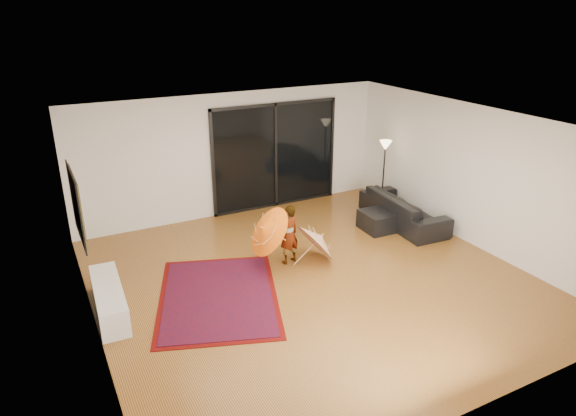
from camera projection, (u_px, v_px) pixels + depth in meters
floor at (312, 280)px, 8.81m from camera, size 7.00×7.00×0.00m
ceiling at (316, 125)px, 7.81m from camera, size 7.00×7.00×0.00m
wall_back at (233, 155)px, 11.20m from camera, size 7.00×0.00×7.00m
wall_front at (480, 315)px, 5.43m from camera, size 7.00×0.00×7.00m
wall_left at (86, 251)px, 6.81m from camera, size 0.00×7.00×7.00m
wall_right at (472, 176)px, 9.81m from camera, size 0.00×7.00×7.00m
sliding_door at (275, 156)px, 11.65m from camera, size 3.06×0.07×2.40m
painting at (77, 206)px, 7.54m from camera, size 0.04×1.28×1.08m
media_console at (109, 299)px, 7.81m from camera, size 0.49×1.64×0.45m
speaker at (112, 309)px, 7.66m from camera, size 0.38×0.38×0.33m
persian_rug at (218, 296)px, 8.30m from camera, size 2.65×3.10×0.02m
sofa at (403, 209)px, 10.97m from camera, size 1.01×2.27×0.65m
ottoman at (379, 221)px, 10.71m from camera, size 0.72×0.72×0.40m
floor_lamp at (385, 155)px, 11.47m from camera, size 0.27×0.27×1.59m
child at (289, 234)px, 9.21m from camera, size 0.46×0.35×1.12m
parasol_orange at (262, 232)px, 8.87m from camera, size 0.69×0.93×0.92m
parasol_white at (322, 234)px, 9.36m from camera, size 0.69×0.87×0.95m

